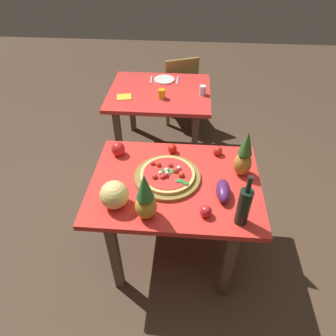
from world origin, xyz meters
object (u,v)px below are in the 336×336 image
at_px(background_table, 160,100).
at_px(tomato_beside_pepper, 172,149).
at_px(pineapple_left, 145,199).
at_px(bell_pepper, 118,149).
at_px(display_table, 175,191).
at_px(napkin_folded, 124,97).
at_px(dining_chair, 179,86).
at_px(dinner_plate, 164,80).
at_px(eggplant, 223,191).
at_px(fork_utensil, 151,79).
at_px(wine_bottle, 244,206).
at_px(knife_utensil, 177,80).
at_px(drinking_glass_juice, 162,94).
at_px(drinking_glass_water, 203,90).
at_px(pineapple_right, 244,156).
at_px(pizza, 167,174).
at_px(tomato_near_board, 206,211).
at_px(tomato_at_corner, 218,151).
at_px(pizza_board, 167,177).
at_px(melon, 114,195).

distance_m(background_table, tomato_beside_pepper, 1.02).
relative_size(pineapple_left, bell_pepper, 3.04).
distance_m(display_table, napkin_folded, 1.29).
xyz_separation_m(dining_chair, dinner_plate, (-0.14, -0.42, 0.26)).
height_order(eggplant, fork_utensil, eggplant).
height_order(wine_bottle, knife_utensil, wine_bottle).
relative_size(dining_chair, drinking_glass_juice, 9.43).
relative_size(drinking_glass_water, fork_utensil, 0.51).
bearing_deg(pineapple_right, dinner_plate, 114.72).
xyz_separation_m(pizza, drinking_glass_water, (0.25, 1.24, 0.01)).
bearing_deg(drinking_glass_water, tomato_near_board, -89.77).
relative_size(fork_utensil, knife_utensil, 1.00).
bearing_deg(dinner_plate, tomato_beside_pepper, -82.21).
bearing_deg(fork_utensil, background_table, -67.99).
distance_m(drinking_glass_water, napkin_folded, 0.77).
relative_size(tomato_at_corner, dinner_plate, 0.32).
xyz_separation_m(tomato_near_board, tomato_beside_pepper, (-0.24, 0.60, -0.00)).
relative_size(background_table, pizza, 2.73).
height_order(background_table, tomato_near_board, tomato_near_board).
bearing_deg(knife_utensil, bell_pepper, -105.53).
height_order(tomato_at_corner, drinking_glass_water, drinking_glass_water).
distance_m(pizza, dinner_plate, 1.54).
bearing_deg(pineapple_right, eggplant, -121.64).
height_order(dining_chair, fork_utensil, dining_chair).
relative_size(background_table, napkin_folded, 7.31).
height_order(wine_bottle, tomato_near_board, wine_bottle).
xyz_separation_m(background_table, knife_utensil, (0.17, 0.24, 0.11)).
xyz_separation_m(pizza, wine_bottle, (0.46, -0.34, 0.10)).
bearing_deg(knife_utensil, fork_utensil, -179.49).
height_order(display_table, bell_pepper, bell_pepper).
xyz_separation_m(pizza_board, tomato_beside_pepper, (0.01, 0.29, 0.02)).
relative_size(dining_chair, tomato_beside_pepper, 12.21).
relative_size(pineapple_left, dinner_plate, 1.53).
xyz_separation_m(pizza, dinner_plate, (-0.15, 1.53, -0.03)).
relative_size(pineapple_right, eggplant, 1.75).
xyz_separation_m(melon, tomato_beside_pepper, (0.32, 0.56, -0.05)).
height_order(pizza_board, knife_utensil, pizza_board).
bearing_deg(pineapple_right, napkin_folded, 134.63).
relative_size(pizza, tomato_beside_pepper, 5.39).
xyz_separation_m(background_table, pizza_board, (0.18, -1.28, 0.11)).
relative_size(eggplant, tomato_beside_pepper, 2.87).
xyz_separation_m(background_table, tomato_near_board, (0.44, -1.60, 0.14)).
distance_m(drinking_glass_juice, drinking_glass_water, 0.41).
xyz_separation_m(display_table, drinking_glass_juice, (-0.20, 1.16, 0.14)).
height_order(melon, eggplant, melon).
bearing_deg(knife_utensil, napkin_folded, -140.55).
bearing_deg(background_table, napkin_folded, -154.39).
distance_m(dining_chair, tomato_at_corner, 1.72).
bearing_deg(melon, pizza, 41.50).
bearing_deg(pizza, tomato_near_board, -50.69).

